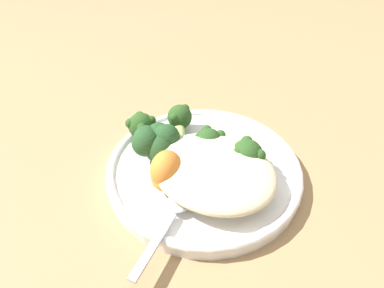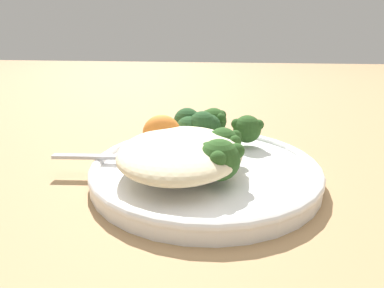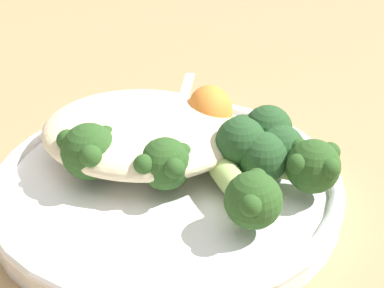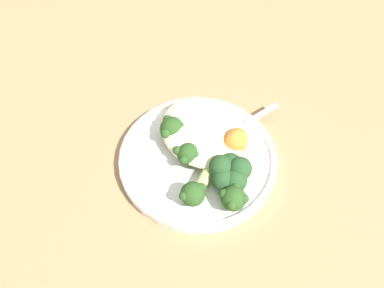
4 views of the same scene
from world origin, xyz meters
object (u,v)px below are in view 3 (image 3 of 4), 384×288
Objects in this scene: plate at (167,182)px; broccoli_stalk_1 at (107,152)px; spoon at (179,112)px; broccoli_stalk_3 at (241,187)px; broccoli_stalk_0 at (136,133)px; sweet_potato_chunk_0 at (210,113)px; kale_tuft at (259,143)px; broccoli_stalk_2 at (169,164)px; broccoli_stalk_4 at (292,162)px; sweet_potato_chunk_1 at (208,122)px; quinoa_mound at (141,131)px.

broccoli_stalk_1 reaches higher than plate.
broccoli_stalk_1 is 0.11m from spoon.
broccoli_stalk_3 is at bearing -155.52° from spoon.
sweet_potato_chunk_0 is at bearing -156.57° from broccoli_stalk_0.
broccoli_stalk_1 is 0.11m from kale_tuft.
kale_tuft is (0.11, 0.03, 0.00)m from broccoli_stalk_1.
broccoli_stalk_0 is 0.77× the size of broccoli_stalk_3.
spoon is (-0.02, 0.11, -0.01)m from broccoli_stalk_2.
broccoli_stalk_0 is at bearing -152.34° from broccoli_stalk_3.
broccoli_stalk_2 and broccoli_stalk_4 have the same top height.
kale_tuft is 0.11m from spoon.
broccoli_stalk_2 is (0.04, -0.04, 0.00)m from broccoli_stalk_0.
kale_tuft is (-0.03, 0.01, 0.00)m from broccoli_stalk_4.
sweet_potato_chunk_1 is 0.79× the size of kale_tuft.
broccoli_stalk_2 is 0.07m from sweet_potato_chunk_1.
broccoli_stalk_3 is 1.71× the size of kale_tuft.
broccoli_stalk_1 is 2.08× the size of sweet_potato_chunk_1.
broccoli_stalk_4 is (0.13, 0.02, -0.00)m from broccoli_stalk_1.
broccoli_stalk_3 is 0.14m from spoon.
plate is 0.08m from kale_tuft.
kale_tuft is at bearing 138.71° from broccoli_stalk_2.
broccoli_stalk_1 is 0.10m from broccoli_stalk_3.
kale_tuft is at bearing -39.93° from sweet_potato_chunk_0.
broccoli_stalk_4 is at bearing 162.64° from broccoli_stalk_0.
broccoli_stalk_0 is 0.06m from sweet_potato_chunk_1.
sweet_potato_chunk_0 is at bearing -140.19° from spoon.
broccoli_stalk_4 is at bearing 3.49° from plate.
sweet_potato_chunk_0 is 0.91× the size of sweet_potato_chunk_1.
broccoli_stalk_3 reaches higher than plate.
kale_tuft is at bearing 168.32° from broccoli_stalk_0.
spoon is (-0.07, 0.12, -0.01)m from broccoli_stalk_3.
broccoli_stalk_1 is (-0.01, -0.04, 0.00)m from broccoli_stalk_0.
sweet_potato_chunk_0 is 0.71× the size of kale_tuft.
spoon is at bearing 98.61° from plate.
broccoli_stalk_2 is at bearing -143.73° from broccoli_stalk_4.
sweet_potato_chunk_0 reaches higher than sweet_potato_chunk_1.
plate is 3.98× the size of kale_tuft.
broccoli_stalk_0 reaches higher than plate.
quinoa_mound is 1.39× the size of broccoli_stalk_3.
quinoa_mound is 0.06m from sweet_potato_chunk_0.
plate is 2.14× the size of broccoli_stalk_4.
spoon is at bearing 136.87° from sweet_potato_chunk_0.
quinoa_mound is 0.09m from kale_tuft.
sweet_potato_chunk_0 is (-0.04, 0.09, 0.01)m from broccoli_stalk_3.
spoon is at bearing 162.25° from broccoli_stalk_4.
sweet_potato_chunk_1 is (0.05, 0.03, -0.00)m from broccoli_stalk_0.
broccoli_stalk_0 is at bearing 157.79° from spoon.
broccoli_stalk_0 is at bearing 179.34° from quinoa_mound.
sweet_potato_chunk_1 is (0.02, 0.06, 0.02)m from plate.
kale_tuft is (0.01, 0.05, 0.01)m from broccoli_stalk_3.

